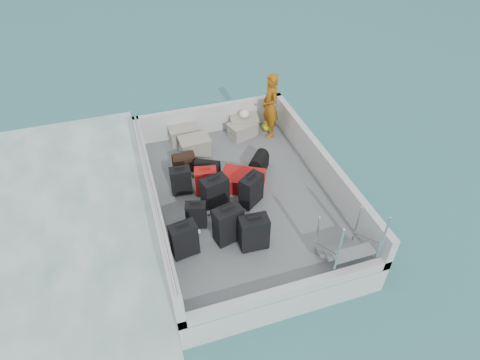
% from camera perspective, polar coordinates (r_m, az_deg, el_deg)
% --- Properties ---
extents(ground, '(160.00, 160.00, 0.00)m').
position_cam_1_polar(ground, '(8.55, 0.25, -5.15)').
color(ground, '#1A5D5D').
rests_on(ground, ground).
extents(ferry_hull, '(3.60, 5.00, 0.60)m').
position_cam_1_polar(ferry_hull, '(8.33, 0.26, -3.72)').
color(ferry_hull, silver).
rests_on(ferry_hull, ground).
extents(deck, '(3.30, 4.70, 0.02)m').
position_cam_1_polar(deck, '(8.12, 0.26, -2.16)').
color(deck, slate).
rests_on(deck, ferry_hull).
extents(deck_fittings, '(3.60, 5.00, 0.90)m').
position_cam_1_polar(deck_fittings, '(7.73, 3.45, -1.10)').
color(deck_fittings, '#BABFBF').
rests_on(deck_fittings, deck).
extents(suitcase_0, '(0.48, 0.31, 0.69)m').
position_cam_1_polar(suitcase_0, '(6.89, -7.93, -8.46)').
color(suitcase_0, black).
rests_on(suitcase_0, deck).
extents(suitcase_1, '(0.41, 0.30, 0.55)m').
position_cam_1_polar(suitcase_1, '(7.36, -6.24, -5.02)').
color(suitcase_1, black).
rests_on(suitcase_1, deck).
extents(suitcase_2, '(0.43, 0.28, 0.59)m').
position_cam_1_polar(suitcase_2, '(8.06, -8.40, -0.14)').
color(suitcase_2, black).
rests_on(suitcase_2, deck).
extents(suitcase_3, '(0.55, 0.39, 0.75)m').
position_cam_1_polar(suitcase_3, '(7.02, -1.70, -6.41)').
color(suitcase_3, black).
rests_on(suitcase_3, deck).
extents(suitcase_4, '(0.54, 0.40, 0.72)m').
position_cam_1_polar(suitcase_4, '(7.62, -3.58, -1.95)').
color(suitcase_4, black).
rests_on(suitcase_4, deck).
extents(suitcase_5, '(0.48, 0.34, 0.60)m').
position_cam_1_polar(suitcase_5, '(7.99, -4.86, -0.21)').
color(suitcase_5, '#B01A0D').
rests_on(suitcase_5, deck).
extents(suitcase_6, '(0.51, 0.32, 0.69)m').
position_cam_1_polar(suitcase_6, '(6.94, 1.98, -7.54)').
color(suitcase_6, black).
rests_on(suitcase_6, deck).
extents(suitcase_7, '(0.54, 0.49, 0.65)m').
position_cam_1_polar(suitcase_7, '(7.73, 1.61, -1.46)').
color(suitcase_7, black).
rests_on(suitcase_7, deck).
extents(suitcase_8, '(1.02, 0.91, 0.34)m').
position_cam_1_polar(suitcase_8, '(8.18, 0.40, -0.11)').
color(suitcase_8, '#B01A0D').
rests_on(suitcase_8, deck).
extents(duffel_0, '(0.47, 0.31, 0.32)m').
position_cam_1_polar(duffel_0, '(8.72, -7.98, 2.40)').
color(duffel_0, black).
rests_on(duffel_0, deck).
extents(duffel_1, '(0.59, 0.49, 0.32)m').
position_cam_1_polar(duffel_1, '(8.46, -4.64, 1.34)').
color(duffel_1, black).
rests_on(duffel_1, deck).
extents(duffel_2, '(0.54, 0.57, 0.32)m').
position_cam_1_polar(duffel_2, '(8.62, 2.71, 2.27)').
color(duffel_2, black).
rests_on(duffel_2, deck).
extents(crate_0, '(0.63, 0.44, 0.37)m').
position_cam_1_polar(crate_0, '(9.55, -8.06, 6.43)').
color(crate_0, gray).
rests_on(crate_0, deck).
extents(crate_1, '(0.65, 0.47, 0.38)m').
position_cam_1_polar(crate_1, '(9.12, -6.44, 4.77)').
color(crate_1, gray).
rests_on(crate_1, deck).
extents(crate_2, '(0.69, 0.53, 0.38)m').
position_cam_1_polar(crate_2, '(9.80, 0.60, 7.85)').
color(crate_2, gray).
rests_on(crate_2, deck).
extents(crate_3, '(0.66, 0.55, 0.34)m').
position_cam_1_polar(crate_3, '(9.61, 0.21, 7.01)').
color(crate_3, gray).
rests_on(crate_3, deck).
extents(yellow_bag, '(0.28, 0.26, 0.22)m').
position_cam_1_polar(yellow_bag, '(9.91, 3.97, 7.64)').
color(yellow_bag, yellow).
rests_on(yellow_bag, deck).
extents(white_bag, '(0.24, 0.24, 0.18)m').
position_cam_1_polar(white_bag, '(9.65, 0.61, 9.23)').
color(white_bag, white).
rests_on(white_bag, crate_2).
extents(passenger, '(0.38, 0.58, 1.55)m').
position_cam_1_polar(passenger, '(9.43, 4.32, 10.49)').
color(passenger, orange).
rests_on(passenger, deck).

